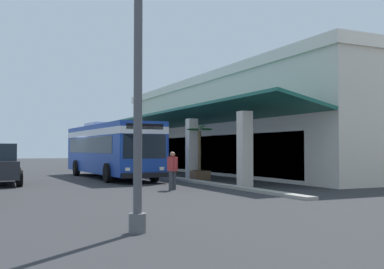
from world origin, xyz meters
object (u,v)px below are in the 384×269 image
transit_bus (110,147)px  lot_light_pole (138,9)px  pedestrian (172,169)px  potted_palm (199,168)px

transit_bus → lot_light_pole: (17.74, -4.11, 2.78)m
pedestrian → potted_palm: bearing=144.4°
transit_bus → lot_light_pole: lot_light_pole is taller
pedestrian → lot_light_pole: (8.73, -4.39, 3.74)m
potted_palm → lot_light_pole: 16.90m
transit_bus → pedestrian: 9.07m
transit_bus → lot_light_pole: bearing=-13.0°
pedestrian → potted_palm: 6.70m
lot_light_pole → pedestrian: bearing=153.3°
transit_bus → pedestrian: (9.01, 0.27, -0.96)m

